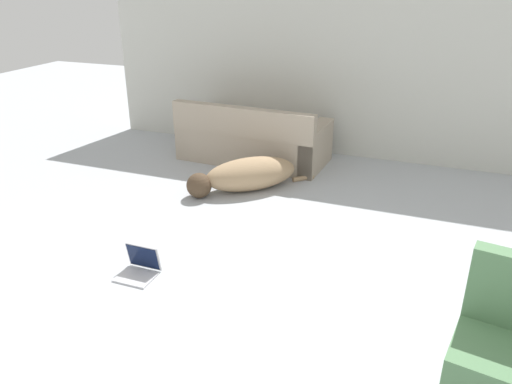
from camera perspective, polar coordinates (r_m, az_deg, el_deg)
wall_back at (r=7.06m, az=12.79°, el=13.45°), size 7.78×0.06×2.46m
couch at (r=6.98m, az=-0.36°, el=5.85°), size 2.06×1.03×0.84m
dog at (r=6.02m, az=-1.17°, el=1.95°), size 1.33×1.26×0.39m
laptop_open at (r=4.52m, az=-13.10°, el=-8.14°), size 0.32×0.30×0.26m
side_chair at (r=3.45m, az=27.24°, el=-17.22°), size 0.77×0.70×0.93m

